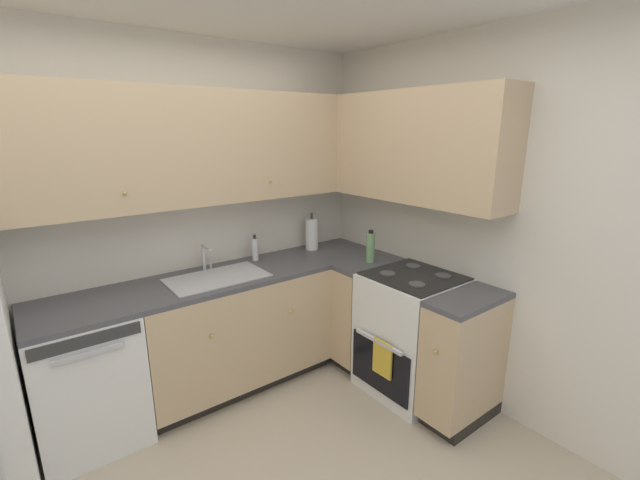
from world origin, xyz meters
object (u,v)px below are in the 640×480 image
soap_bottle (255,249)px  oil_bottle (370,247)px  oven_range (411,332)px  paper_towel_roll (312,234)px  dishwasher (87,377)px

soap_bottle → oil_bottle: size_ratio=0.81×
oven_range → soap_bottle: 1.38m
paper_towel_roll → oil_bottle: (0.15, -0.58, -0.02)m
dishwasher → paper_towel_roll: paper_towel_roll is taller
oven_range → oil_bottle: oil_bottle is taller
dishwasher → oven_range: 2.20m
soap_bottle → oil_bottle: oil_bottle is taller
soap_bottle → paper_towel_roll: paper_towel_roll is taller
oven_range → paper_towel_roll: (-0.17, 1.02, 0.58)m
dishwasher → soap_bottle: 1.43m
oven_range → paper_towel_roll: bearing=99.3°
oven_range → soap_bottle: bearing=124.6°
paper_towel_roll → oil_bottle: size_ratio=1.28×
paper_towel_roll → dishwasher: bearing=-175.1°
oven_range → oil_bottle: 0.72m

